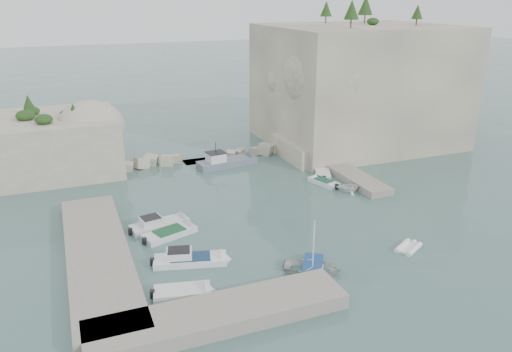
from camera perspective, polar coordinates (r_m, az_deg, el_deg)
name	(u,v)px	position (r m, az deg, el deg)	size (l,w,h in m)	color
ground	(279,224)	(48.90, 2.61, -5.55)	(400.00, 400.00, 0.00)	#496D69
cliff_east	(358,85)	(76.49, 11.57, 10.15)	(26.00, 22.00, 17.00)	beige
cliff_terrace	(312,148)	(68.95, 6.38, 3.18)	(8.00, 10.00, 2.50)	beige
outcrop_west	(52,144)	(67.49, -22.33, 3.39)	(16.00, 14.00, 7.00)	beige
quay_west	(98,256)	(44.22, -17.60, -8.69)	(5.00, 24.00, 1.10)	#9E9689
quay_south	(220,314)	(35.42, -4.15, -15.48)	(18.00, 4.00, 1.10)	#9E9689
ledge_east	(345,172)	(62.88, 10.14, 0.49)	(3.00, 16.00, 0.80)	#9E9689
breakwater	(205,155)	(67.65, -5.80, 2.38)	(28.00, 3.00, 1.40)	beige
motorboat_c	(170,236)	(47.31, -9.83, -6.77)	(5.45, 1.98, 0.70)	silver
motorboat_d	(191,263)	(42.63, -7.49, -9.82)	(6.61, 1.97, 1.40)	white
motorboat_b	(160,227)	(49.15, -10.94, -5.78)	(6.11, 2.00, 1.40)	silver
motorboat_e	(183,295)	(38.63, -8.40, -13.32)	(4.61, 1.89, 0.70)	silver
rowboat	(312,272)	(41.33, 6.46, -10.80)	(3.34, 4.67, 0.97)	silver
inflatable_dinghy	(408,249)	(46.31, 16.98, -8.03)	(2.81, 1.36, 0.44)	white
tender_east_a	(348,191)	(57.76, 10.53, -1.75)	(2.54, 2.94, 1.55)	white
tender_east_b	(323,184)	(59.39, 7.72, -0.97)	(4.30, 1.47, 0.70)	white
tender_east_c	(322,174)	(62.87, 7.58, 0.24)	(5.40, 1.75, 0.70)	silver
tender_east_d	(310,165)	(66.00, 6.17, 1.27)	(1.67, 4.43, 1.71)	white
work_boat	(227,166)	(65.43, -3.32, 1.19)	(8.52, 2.52, 2.20)	slate
rowboat_mast	(314,243)	(40.07, 6.60, -7.63)	(0.10, 0.10, 4.20)	white
vegetation	(326,19)	(74.04, 7.96, 17.40)	(53.48, 13.88, 13.40)	#1E4219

